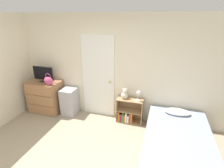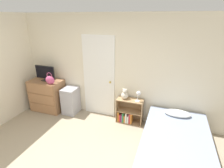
# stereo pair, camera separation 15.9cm
# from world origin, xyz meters

# --- Properties ---
(wall_back) EXTENTS (10.00, 0.06, 2.55)m
(wall_back) POSITION_xyz_m (0.00, 2.26, 1.27)
(wall_back) COLOR beige
(wall_back) RESTS_ON ground_plane
(door_closed) EXTENTS (0.83, 0.09, 2.06)m
(door_closed) POSITION_xyz_m (-0.16, 2.21, 1.03)
(door_closed) COLOR white
(door_closed) RESTS_ON ground_plane
(dresser) EXTENTS (0.87, 0.54, 0.86)m
(dresser) POSITION_xyz_m (-1.60, 1.95, 0.43)
(dresser) COLOR #996B47
(dresser) RESTS_ON ground_plane
(tv) EXTENTS (0.57, 0.16, 0.41)m
(tv) POSITION_xyz_m (-1.59, 1.96, 1.07)
(tv) COLOR black
(tv) RESTS_ON dresser
(handbag) EXTENTS (0.25, 0.13, 0.30)m
(handbag) POSITION_xyz_m (-1.31, 1.78, 0.97)
(handbag) COLOR #C64C7F
(handbag) RESTS_ON dresser
(storage_bin) EXTENTS (0.36, 0.43, 0.70)m
(storage_bin) POSITION_xyz_m (-0.90, 2.00, 0.35)
(storage_bin) COLOR #ADADB7
(storage_bin) RESTS_ON ground_plane
(bookshelf) EXTENTS (0.63, 0.29, 0.61)m
(bookshelf) POSITION_xyz_m (0.66, 2.07, 0.24)
(bookshelf) COLOR tan
(bookshelf) RESTS_ON ground_plane
(teddy_bear) EXTENTS (0.17, 0.17, 0.26)m
(teddy_bear) POSITION_xyz_m (0.56, 2.07, 0.73)
(teddy_bear) COLOR beige
(teddy_bear) RESTS_ON bookshelf
(desk_lamp) EXTENTS (0.13, 0.12, 0.26)m
(desk_lamp) POSITION_xyz_m (0.89, 2.03, 0.80)
(desk_lamp) COLOR silver
(desk_lamp) RESTS_ON bookshelf
(bed) EXTENTS (1.21, 1.99, 0.59)m
(bed) POSITION_xyz_m (1.77, 1.23, 0.24)
(bed) COLOR brown
(bed) RESTS_ON ground_plane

